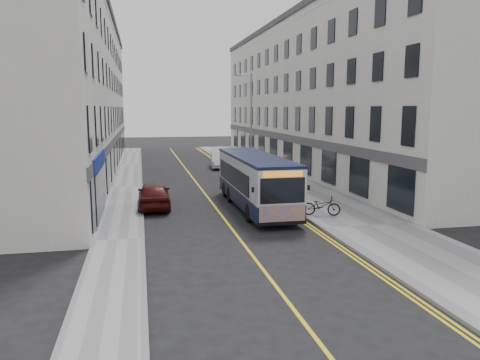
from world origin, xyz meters
name	(u,v)px	position (x,y,z in m)	size (l,w,h in m)	color
ground	(231,228)	(0.00, 0.00, 0.00)	(140.00, 140.00, 0.00)	black
pavement_east	(284,182)	(6.25, 12.00, 0.06)	(4.50, 64.00, 0.12)	gray
pavement_west	(126,188)	(-5.00, 12.00, 0.06)	(2.00, 64.00, 0.12)	gray
kerb_east	(254,183)	(4.00, 12.00, 0.07)	(0.18, 64.00, 0.13)	slate
kerb_west	(141,187)	(-4.00, 12.00, 0.07)	(0.18, 64.00, 0.13)	slate
road_centre_line	(199,186)	(0.00, 12.00, 0.00)	(0.12, 64.00, 0.01)	yellow
road_dbl_yellow_inner	(248,184)	(3.55, 12.00, 0.00)	(0.10, 64.00, 0.01)	yellow
road_dbl_yellow_outer	(251,184)	(3.75, 12.00, 0.00)	(0.10, 64.00, 0.01)	yellow
terrace_east	(310,97)	(11.50, 21.00, 6.50)	(6.00, 46.00, 13.00)	silver
terrace_west	(77,95)	(-9.00, 21.00, 6.50)	(6.00, 46.00, 13.00)	silver
streetlamp	(250,122)	(4.17, 14.00, 4.38)	(1.32, 0.18, 8.00)	gray
city_bus	(255,180)	(2.10, 3.94, 1.59)	(2.34, 10.00, 2.91)	black
bicycle	(321,206)	(4.81, 1.09, 0.61)	(0.66, 1.88, 0.99)	black
pedestrian_near	(286,168)	(6.42, 11.98, 1.08)	(0.70, 0.46, 1.93)	olive
pedestrian_far	(272,171)	(5.37, 12.14, 0.91)	(0.77, 0.60, 1.58)	black
car_white	(220,159)	(3.20, 21.88, 0.77)	(1.62, 4.65, 1.53)	white
car_maroon	(154,195)	(-3.32, 5.22, 0.74)	(1.74, 4.32, 1.47)	#440D0B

